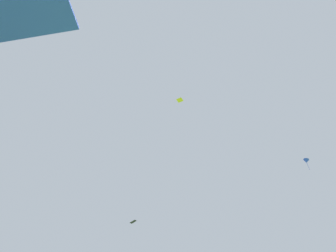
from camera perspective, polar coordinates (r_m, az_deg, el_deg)
The scene contains 3 objects.
distant_kite_black_mid_right at distance 19.74m, azimuth -7.93°, elevation -20.61°, with size 0.58×0.61×0.30m.
distant_kite_yellow_overhead_distant at distance 28.63m, azimuth 2.69°, elevation 5.92°, with size 0.89×0.89×0.11m.
distant_kite_blue_far_center at distance 37.22m, azimuth 28.82°, elevation -6.99°, with size 0.95×0.93×1.62m.
Camera 1 is at (1.84, 0.22, 0.79)m, focal length 26.95 mm.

